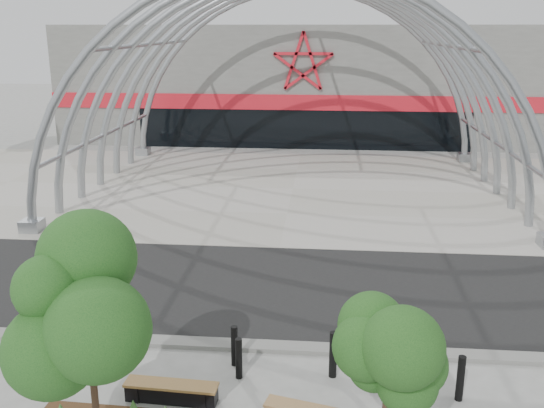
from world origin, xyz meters
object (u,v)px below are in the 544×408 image
object	(u,v)px
street_tree_0	(86,308)
bollard_2	(239,358)
street_tree_1	(389,345)
bench_0	(172,392)

from	to	relation	value
street_tree_0	bollard_2	distance (m)	4.40
street_tree_0	street_tree_1	xyz separation A→B (m)	(5.44, 0.11, -0.53)
bench_0	bollard_2	size ratio (longest dim) A/B	2.06
bench_0	bollard_2	distance (m)	1.72
street_tree_1	bollard_2	size ratio (longest dim) A/B	3.45
street_tree_1	bench_0	xyz separation A→B (m)	(-4.44, 1.60, -2.29)
street_tree_0	bench_0	world-z (taller)	street_tree_0
street_tree_1	bollard_2	xyz separation A→B (m)	(-3.10, 2.63, -2.00)
bench_0	street_tree_1	bearing A→B (deg)	-19.80
street_tree_1	bench_0	size ratio (longest dim) A/B	1.67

